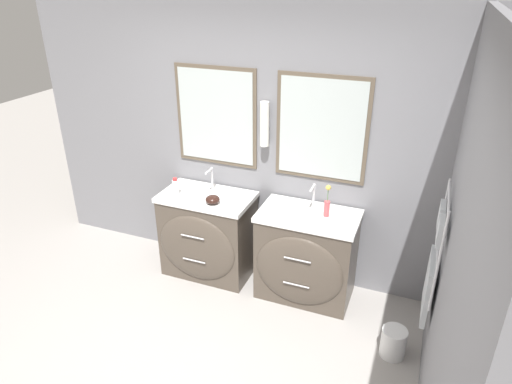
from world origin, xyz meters
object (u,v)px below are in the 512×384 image
object	(u,v)px
amenity_bowl	(213,200)
toiletry_bottle	(176,187)
vanity_right	(306,256)
vanity_left	(207,235)
waste_bin	(393,342)
flower_vase	(327,204)

from	to	relation	value
amenity_bowl	toiletry_bottle	bearing A→B (deg)	173.65
vanity_right	amenity_bowl	xyz separation A→B (m)	(-0.87, -0.10, 0.46)
vanity_left	amenity_bowl	bearing A→B (deg)	-36.28
amenity_bowl	waste_bin	xyz separation A→B (m)	(1.74, -0.36, -0.77)
toiletry_bottle	waste_bin	xyz separation A→B (m)	(2.16, -0.41, -0.81)
vanity_left	waste_bin	bearing A→B (deg)	-13.85
vanity_right	amenity_bowl	bearing A→B (deg)	-173.59
vanity_left	amenity_bowl	distance (m)	0.49
toiletry_bottle	flower_vase	bearing A→B (deg)	4.06
vanity_left	amenity_bowl	size ratio (longest dim) A/B	6.72
waste_bin	vanity_right	bearing A→B (deg)	151.96
vanity_right	flower_vase	world-z (taller)	flower_vase
vanity_left	vanity_right	world-z (taller)	same
toiletry_bottle	amenity_bowl	world-z (taller)	toiletry_bottle
vanity_left	waste_bin	xyz separation A→B (m)	(1.88, -0.46, -0.31)
waste_bin	toiletry_bottle	bearing A→B (deg)	169.22
vanity_right	waste_bin	distance (m)	1.03
vanity_right	toiletry_bottle	bearing A→B (deg)	-177.68
vanity_left	waste_bin	size ratio (longest dim) A/B	3.54
vanity_left	flower_vase	world-z (taller)	flower_vase
vanity_left	toiletry_bottle	bearing A→B (deg)	-169.39
amenity_bowl	waste_bin	distance (m)	1.94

